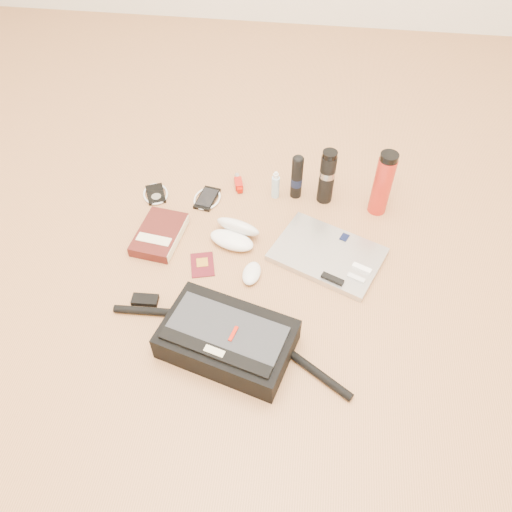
% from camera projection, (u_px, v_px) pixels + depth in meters
% --- Properties ---
extents(ground, '(4.00, 4.00, 0.00)m').
position_uv_depth(ground, '(255.00, 286.00, 1.70)').
color(ground, '#AC7548').
rests_on(ground, ground).
extents(messenger_bag, '(0.78, 0.34, 0.11)m').
position_uv_depth(messenger_bag, '(227.00, 339.00, 1.51)').
color(messenger_bag, black).
rests_on(messenger_bag, ground).
extents(laptop, '(0.44, 0.38, 0.04)m').
position_uv_depth(laptop, '(328.00, 255.00, 1.78)').
color(laptop, '#B0B0B3').
rests_on(laptop, ground).
extents(book, '(0.18, 0.25, 0.04)m').
position_uv_depth(book, '(160.00, 234.00, 1.83)').
color(book, '#411310').
rests_on(book, ground).
extents(passport, '(0.11, 0.13, 0.01)m').
position_uv_depth(passport, '(202.00, 265.00, 1.76)').
color(passport, '#4F0E17').
rests_on(passport, ground).
extents(mouse, '(0.07, 0.11, 0.03)m').
position_uv_depth(mouse, '(252.00, 273.00, 1.72)').
color(mouse, white).
rests_on(mouse, ground).
extents(sunglasses_case, '(0.20, 0.18, 0.10)m').
position_uv_depth(sunglasses_case, '(235.00, 234.00, 1.82)').
color(sunglasses_case, white).
rests_on(sunglasses_case, ground).
extents(ipod, '(0.13, 0.13, 0.01)m').
position_uv_depth(ipod, '(156.00, 194.00, 2.00)').
color(ipod, black).
rests_on(ipod, ground).
extents(phone, '(0.12, 0.14, 0.01)m').
position_uv_depth(phone, '(207.00, 198.00, 1.98)').
color(phone, black).
rests_on(phone, ground).
extents(inhaler, '(0.05, 0.11, 0.03)m').
position_uv_depth(inhaler, '(238.00, 183.00, 2.03)').
color(inhaler, '#A51810').
rests_on(inhaler, ground).
extents(spray_bottle, '(0.04, 0.04, 0.12)m').
position_uv_depth(spray_bottle, '(276.00, 186.00, 1.96)').
color(spray_bottle, '#A6CBE0').
rests_on(spray_bottle, ground).
extents(aerosol_can, '(0.05, 0.05, 0.19)m').
position_uv_depth(aerosol_can, '(297.00, 177.00, 1.93)').
color(aerosol_can, black).
rests_on(aerosol_can, ground).
extents(thermos_black, '(0.07, 0.07, 0.23)m').
position_uv_depth(thermos_black, '(327.00, 177.00, 1.90)').
color(thermos_black, black).
rests_on(thermos_black, ground).
extents(thermos_red, '(0.09, 0.09, 0.27)m').
position_uv_depth(thermos_red, '(383.00, 184.00, 1.85)').
color(thermos_red, red).
rests_on(thermos_red, ground).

